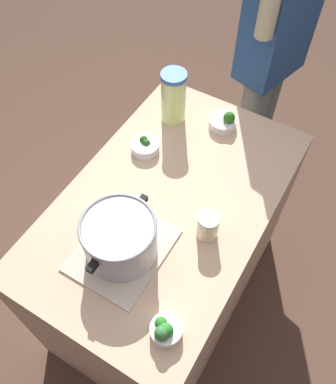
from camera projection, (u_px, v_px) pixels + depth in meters
The scene contains 10 objects.
ground_plane at pixel (168, 290), 2.36m from camera, with size 8.00×8.00×0.00m, color brown.
counter_slab at pixel (168, 254), 1.98m from camera, with size 1.22×0.75×0.94m, color #D1AA89.
dish_cloth at pixel (122, 250), 1.46m from camera, with size 0.35×0.29×0.01m, color beige.
cooking_pot at pixel (120, 238), 1.39m from camera, with size 0.33×0.26×0.17m.
lemonade_pitcher at pixel (174, 97), 1.74m from camera, with size 0.11×0.11×0.25m.
mason_jar at pixel (208, 226), 1.46m from camera, with size 0.08×0.08×0.11m.
broccoli_bowl_front at pixel (224, 121), 1.80m from camera, with size 0.12×0.12×0.09m.
broccoli_bowl_center at pixel (145, 146), 1.72m from camera, with size 0.12×0.12×0.06m.
broccoli_bowl_back at pixel (165, 330), 1.27m from camera, with size 0.10×0.10×0.08m.
person_cook at pixel (269, 63), 2.03m from camera, with size 0.50×0.28×1.74m.
Camera 1 is at (-0.77, -0.46, 2.26)m, focal length 38.35 mm.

